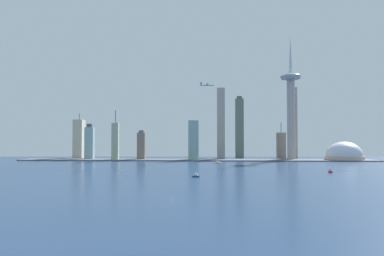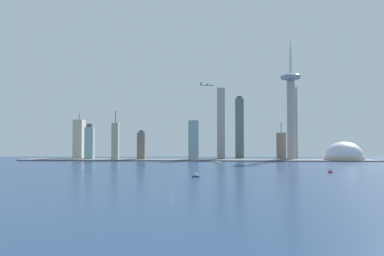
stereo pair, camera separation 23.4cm
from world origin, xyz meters
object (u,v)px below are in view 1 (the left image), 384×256
airplane (207,85)px  channel_buoy_0 (121,171)px  skyscraper_6 (79,139)px  boat_2 (196,176)px  skyscraper_1 (281,145)px  skyscraper_5 (293,123)px  observation_tower (291,100)px  stadium_dome (344,156)px  boat_1 (218,163)px  boat_0 (330,171)px  skyscraper_7 (239,128)px  skyscraper_3 (221,123)px  skyscraper_4 (90,143)px  skyscraper_0 (194,140)px  skyscraper_8 (141,146)px  skyscraper_2 (115,142)px

airplane → channel_buoy_0: bearing=-121.3°
skyscraper_6 → boat_2: (302.37, -421.78, -45.92)m
skyscraper_1 → skyscraper_5: 72.43m
observation_tower → stadium_dome: (115.02, -8.49, -127.27)m
skyscraper_6 → boat_1: bearing=-26.0°
stadium_dome → boat_0: (-130.80, -306.64, -7.87)m
skyscraper_5 → boat_2: bearing=-117.1°
skyscraper_6 → skyscraper_1: bearing=5.0°
skyscraper_7 → skyscraper_3: bearing=-174.8°
skyscraper_1 → channel_buoy_0: (-307.03, -394.62, -30.78)m
skyscraper_4 → skyscraper_0: bearing=-6.1°
observation_tower → skyscraper_5: size_ratio=1.51×
stadium_dome → skyscraper_0: size_ratio=0.93×
channel_buoy_0 → airplane: 363.05m
skyscraper_6 → skyscraper_8: skyscraper_6 is taller
skyscraper_8 → airplane: airplane is taller
skyscraper_3 → airplane: size_ratio=4.94×
skyscraper_3 → skyscraper_8: 210.57m
stadium_dome → boat_2: 491.70m
skyscraper_6 → skyscraper_0: bearing=-11.8°
skyscraper_2 → boat_2: bearing=-61.2°
skyscraper_8 → boat_0: skyscraper_8 is taller
skyscraper_4 → skyscraper_6: 50.57m
skyscraper_4 → boat_0: (451.37, -319.75, -37.53)m
skyscraper_8 → channel_buoy_0: (28.85, -309.72, -31.02)m
skyscraper_1 → boat_1: 265.25m
boat_1 → skyscraper_7: bearing=99.2°
observation_tower → skyscraper_0: 240.73m
stadium_dome → skyscraper_5: size_ratio=0.44×
skyscraper_7 → skyscraper_4: bearing=-167.6°
boat_2 → skyscraper_5: bearing=75.1°
skyscraper_7 → skyscraper_1: bearing=-0.7°
skyscraper_6 → airplane: bearing=-9.7°
skyscraper_7 → skyscraper_8: skyscraper_7 is taller
observation_tower → skyscraper_8: observation_tower is taller
boat_0 → skyscraper_6: bearing=-136.5°
skyscraper_1 → skyscraper_6: bearing=-175.0°
skyscraper_6 → boat_2: bearing=-54.4°
channel_buoy_0 → skyscraper_8: bearing=95.3°
skyscraper_7 → boat_0: size_ratio=14.79×
skyscraper_5 → boat_1: skyscraper_5 is taller
skyscraper_5 → skyscraper_4: bearing=-176.2°
boat_1 → channel_buoy_0: bearing=-102.9°
stadium_dome → skyscraper_8: (-457.71, 5.22, 22.64)m
skyscraper_2 → channel_buoy_0: size_ratio=40.75×
stadium_dome → channel_buoy_0: 526.03m
skyscraper_5 → boat_0: bearing=-94.6°
skyscraper_8 → skyscraper_1: bearing=14.2°
observation_tower → channel_buoy_0: size_ratio=103.43×
skyscraper_6 → skyscraper_5: bearing=-0.1°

